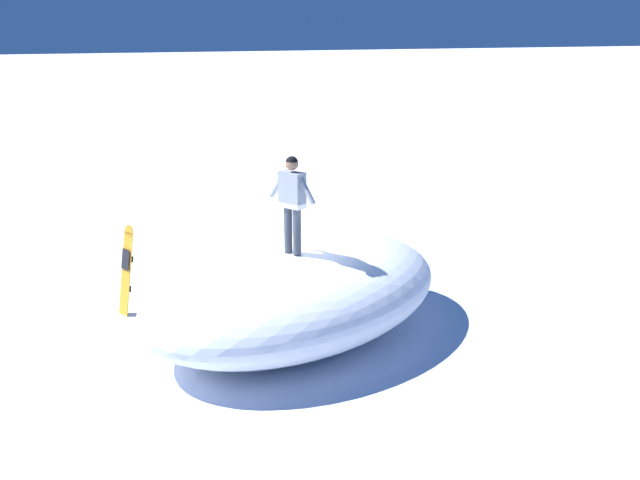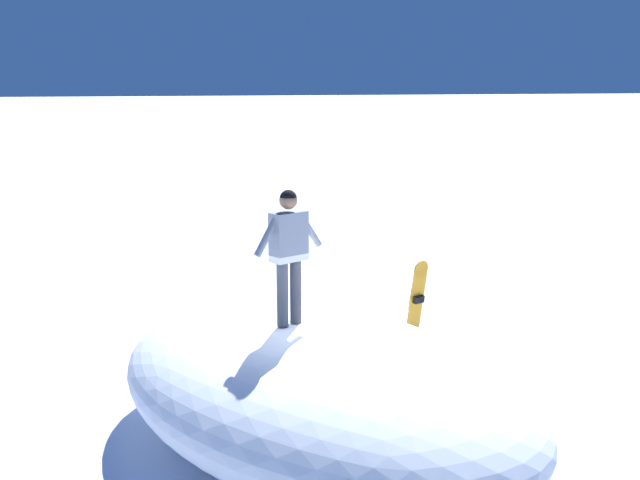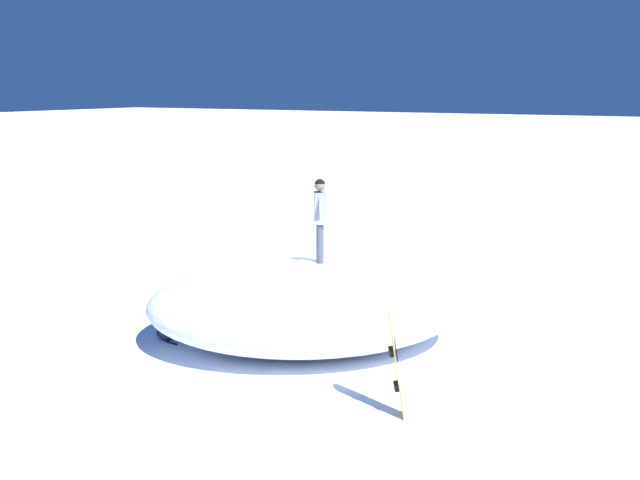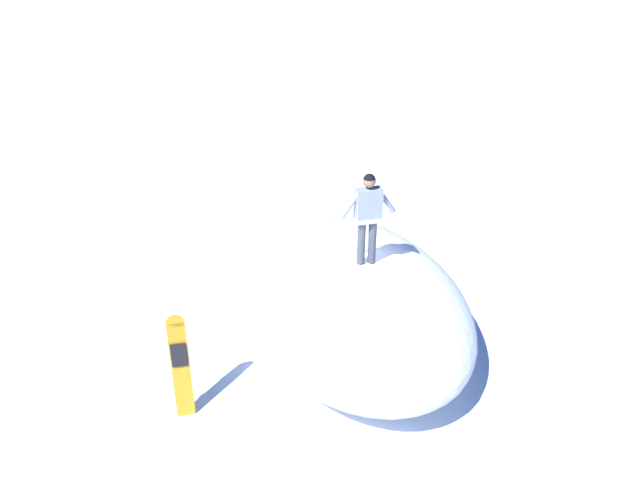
% 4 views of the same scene
% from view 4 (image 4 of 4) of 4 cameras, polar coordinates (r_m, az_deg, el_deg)
% --- Properties ---
extents(ground, '(240.00, 240.00, 0.00)m').
position_cam_4_polar(ground, '(10.61, 1.31, -10.12)').
color(ground, white).
extents(snow_mound, '(6.70, 7.41, 1.62)m').
position_cam_4_polar(snow_mound, '(10.40, 2.93, -5.57)').
color(snow_mound, white).
rests_on(snow_mound, ground).
extents(snowboarder_standing, '(0.90, 0.59, 1.65)m').
position_cam_4_polar(snowboarder_standing, '(9.35, 4.96, 2.93)').
color(snowboarder_standing, '#333842').
rests_on(snowboarder_standing, snow_mound).
extents(snowboard_primary_upright, '(0.38, 0.39, 1.72)m').
position_cam_4_polar(snowboard_primary_upright, '(8.91, -14.15, -12.28)').
color(snowboard_primary_upright, orange).
rests_on(snowboard_primary_upright, ground).
extents(backpack_near, '(0.33, 0.62, 0.37)m').
position_cam_4_polar(backpack_near, '(13.09, 0.12, -1.25)').
color(backpack_near, '#1E2333').
rests_on(backpack_near, ground).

